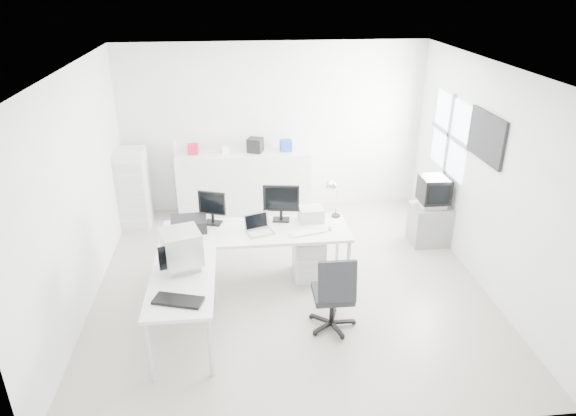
{
  "coord_description": "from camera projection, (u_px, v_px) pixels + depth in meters",
  "views": [
    {
      "loc": [
        -0.63,
        -5.76,
        3.76
      ],
      "look_at": [
        0.0,
        0.2,
        1.0
      ],
      "focal_mm": 32.0,
      "sensor_mm": 36.0,
      "label": 1
    }
  ],
  "objects": [
    {
      "name": "window",
      "position": [
        450.0,
        135.0,
        7.49
      ],
      "size": [
        0.02,
        1.2,
        1.1
      ],
      "primitive_type": null,
      "color": "white",
      "rests_on": "right_wall"
    },
    {
      "name": "inkjet_printer",
      "position": [
        189.0,
        224.0,
        6.56
      ],
      "size": [
        0.47,
        0.38,
        0.16
      ],
      "primitive_type": "cube",
      "rotation": [
        0.0,
        0.0,
        0.08
      ],
      "color": "black",
      "rests_on": "main_desk"
    },
    {
      "name": "white_keyboard",
      "position": [
        308.0,
        232.0,
        6.5
      ],
      "size": [
        0.48,
        0.26,
        0.02
      ],
      "primitive_type": "cube",
      "rotation": [
        0.0,
        0.0,
        0.26
      ],
      "color": "white",
      "rests_on": "main_desk"
    },
    {
      "name": "clutter_box_b",
      "position": [
        224.0,
        149.0,
        8.3
      ],
      "size": [
        0.15,
        0.14,
        0.12
      ],
      "primitive_type": "cube",
      "rotation": [
        0.0,
        0.0,
        0.4
      ],
      "color": "white",
      "rests_on": "sideboard"
    },
    {
      "name": "black_keyboard",
      "position": [
        178.0,
        301.0,
        5.14
      ],
      "size": [
        0.54,
        0.34,
        0.03
      ],
      "primitive_type": "cube",
      "rotation": [
        0.0,
        0.0,
        -0.3
      ],
      "color": "black",
      "rests_on": "side_desk"
    },
    {
      "name": "ceiling",
      "position": [
        290.0,
        68.0,
        5.67
      ],
      "size": [
        5.0,
        5.0,
        0.01
      ],
      "primitive_type": "cube",
      "color": "white",
      "rests_on": "back_wall"
    },
    {
      "name": "right_wall",
      "position": [
        486.0,
        177.0,
        6.49
      ],
      "size": [
        0.02,
        5.0,
        2.8
      ],
      "primitive_type": "cube",
      "color": "white",
      "rests_on": "floor"
    },
    {
      "name": "crt_monitor",
      "position": [
        182.0,
        251.0,
        5.64
      ],
      "size": [
        0.48,
        0.48,
        0.44
      ],
      "primitive_type": null,
      "rotation": [
        0.0,
        0.0,
        0.3
      ],
      "color": "#B7B7BA",
      "rests_on": "side_desk"
    },
    {
      "name": "clutter_box_a",
      "position": [
        193.0,
        149.0,
        8.24
      ],
      "size": [
        0.17,
        0.15,
        0.16
      ],
      "primitive_type": "cube",
      "rotation": [
        0.0,
        0.0,
        -0.01
      ],
      "color": "red",
      "rests_on": "sideboard"
    },
    {
      "name": "main_desk",
      "position": [
        257.0,
        255.0,
        6.74
      ],
      "size": [
        2.4,
        0.8,
        0.75
      ],
      "primitive_type": null,
      "color": "white",
      "rests_on": "floor"
    },
    {
      "name": "clutter_box_d",
      "position": [
        286.0,
        146.0,
        8.38
      ],
      "size": [
        0.2,
        0.18,
        0.18
      ],
      "primitive_type": "cube",
      "rotation": [
        0.0,
        0.0,
        0.09
      ],
      "color": "#173DA6",
      "rests_on": "sideboard"
    },
    {
      "name": "back_wall",
      "position": [
        274.0,
        129.0,
        8.51
      ],
      "size": [
        5.0,
        0.02,
        2.8
      ],
      "primitive_type": "cube",
      "color": "white",
      "rests_on": "floor"
    },
    {
      "name": "clutter_bottle",
      "position": [
        174.0,
        147.0,
        8.24
      ],
      "size": [
        0.07,
        0.07,
        0.22
      ],
      "primitive_type": "cylinder",
      "color": "white",
      "rests_on": "sideboard"
    },
    {
      "name": "lcd_monitor_small",
      "position": [
        212.0,
        208.0,
        6.66
      ],
      "size": [
        0.41,
        0.32,
        0.46
      ],
      "primitive_type": null,
      "rotation": [
        0.0,
        0.0,
        -0.34
      ],
      "color": "black",
      "rests_on": "main_desk"
    },
    {
      "name": "laser_printer",
      "position": [
        311.0,
        214.0,
        6.81
      ],
      "size": [
        0.33,
        0.28,
        0.18
      ],
      "primitive_type": "cube",
      "rotation": [
        0.0,
        0.0,
        0.05
      ],
      "color": "#B9B9B9",
      "rests_on": "main_desk"
    },
    {
      "name": "left_wall",
      "position": [
        78.0,
        193.0,
        6.01
      ],
      "size": [
        0.02,
        5.0,
        2.8
      ],
      "primitive_type": "cube",
      "color": "white",
      "rests_on": "floor"
    },
    {
      "name": "side_desk",
      "position": [
        185.0,
        309.0,
        5.66
      ],
      "size": [
        0.7,
        1.4,
        0.75
      ],
      "primitive_type": null,
      "color": "white",
      "rests_on": "floor"
    },
    {
      "name": "white_mouse",
      "position": [
        330.0,
        228.0,
        6.57
      ],
      "size": [
        0.06,
        0.06,
        0.06
      ],
      "primitive_type": "sphere",
      "color": "white",
      "rests_on": "main_desk"
    },
    {
      "name": "desk_lamp",
      "position": [
        337.0,
        200.0,
        6.85
      ],
      "size": [
        0.18,
        0.18,
        0.49
      ],
      "primitive_type": null,
      "rotation": [
        0.0,
        0.0,
        -0.09
      ],
      "color": "silver",
      "rests_on": "main_desk"
    },
    {
      "name": "tv_cabinet",
      "position": [
        429.0,
        224.0,
        7.73
      ],
      "size": [
        0.56,
        0.46,
        0.61
      ],
      "primitive_type": "cube",
      "color": "gray",
      "rests_on": "floor"
    },
    {
      "name": "sideboard",
      "position": [
        244.0,
        183.0,
        8.58
      ],
      "size": [
        2.19,
        0.55,
        1.09
      ],
      "primitive_type": "cube",
      "color": "white",
      "rests_on": "floor"
    },
    {
      "name": "floor",
      "position": [
        290.0,
        282.0,
        6.84
      ],
      "size": [
        5.0,
        5.0,
        0.01
      ],
      "primitive_type": "cube",
      "color": "beige",
      "rests_on": "ground"
    },
    {
      "name": "wall_picture",
      "position": [
        486.0,
        137.0,
        6.37
      ],
      "size": [
        0.04,
        0.9,
        0.6
      ],
      "primitive_type": null,
      "color": "black",
      "rests_on": "right_wall"
    },
    {
      "name": "clutter_box_c",
      "position": [
        255.0,
        145.0,
        8.32
      ],
      "size": [
        0.29,
        0.28,
        0.23
      ],
      "primitive_type": "cube",
      "rotation": [
        0.0,
        0.0,
        -0.37
      ],
      "color": "black",
      "rests_on": "sideboard"
    },
    {
      "name": "laptop",
      "position": [
        260.0,
        225.0,
        6.44
      ],
      "size": [
        0.47,
        0.47,
        0.24
      ],
      "primitive_type": null,
      "rotation": [
        0.0,
        0.0,
        0.35
      ],
      "color": "#B7B7BA",
      "rests_on": "main_desk"
    },
    {
      "name": "crt_tv",
      "position": [
        434.0,
        192.0,
        7.51
      ],
      "size": [
        0.5,
        0.48,
        0.45
      ],
      "primitive_type": null,
      "color": "black",
      "rests_on": "tv_cabinet"
    },
    {
      "name": "filing_cabinet",
      "position": [
        134.0,
        189.0,
        8.14
      ],
      "size": [
        0.45,
        0.53,
        1.27
      ],
      "primitive_type": "cube",
      "color": "white",
      "rests_on": "floor"
    },
    {
      "name": "office_chair",
      "position": [
        333.0,
        290.0,
        5.79
      ],
      "size": [
        0.58,
        0.58,
        0.99
      ],
      "primitive_type": null,
      "rotation": [
        0.0,
        0.0,
        -0.01
      ],
      "color": "#27292C",
      "rests_on": "floor"
    },
    {
      "name": "lcd_monitor_large",
      "position": [
        281.0,
        203.0,
        6.74
      ],
      "size": [
        0.5,
        0.26,
        0.49
      ],
      "primitive_type": null,
      "rotation": [
        0.0,
        0.0,
        -0.15
      ],
      "color": "black",
      "rests_on": "main_desk"
    },
    {
      "name": "drawer_pedestal",
      "position": [
        309.0,
        256.0,
        6.88
      ],
      "size": [
        0.4,
        0.5,
        0.6
      ],
      "primitive_type": "cube",
      "color": "white",
      "rests_on": "floor"
    }
  ]
}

